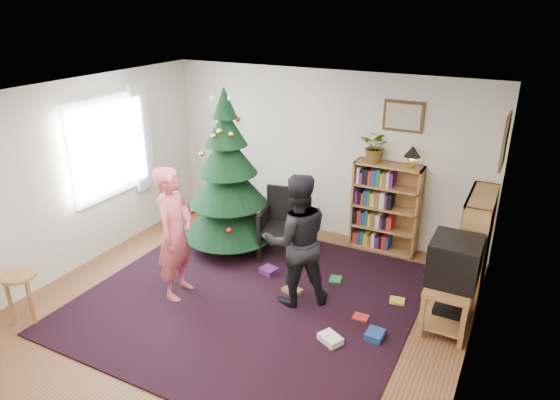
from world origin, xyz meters
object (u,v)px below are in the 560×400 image
at_px(table_lamp, 413,153).
at_px(tv_stand, 449,298).
at_px(picture_back, 403,116).
at_px(person_standing, 175,234).
at_px(potted_plant, 376,146).
at_px(picture_right, 505,141).
at_px(bookshelf_right, 475,244).
at_px(armchair, 284,220).
at_px(stool, 20,285).
at_px(crt_tv, 455,260).
at_px(christmas_tree, 228,186).
at_px(person_by_chair, 297,240).
at_px(bookshelf_back, 386,207).

bearing_deg(table_lamp, tv_stand, -58.82).
bearing_deg(picture_back, person_standing, -128.64).
distance_m(potted_plant, table_lamp, 0.50).
bearing_deg(tv_stand, picture_right, 73.30).
bearing_deg(bookshelf_right, armchair, 94.59).
bearing_deg(person_standing, stool, 127.18).
distance_m(crt_tv, table_lamp, 1.82).
relative_size(christmas_tree, stool, 3.86).
relative_size(person_standing, person_by_chair, 1.02).
bearing_deg(person_by_chair, crt_tv, 155.85).
distance_m(crt_tv, armchair, 2.46).
xyz_separation_m(picture_right, person_by_chair, (-1.96, -1.24, -1.13)).
height_order(crt_tv, stool, crt_tv).
height_order(bookshelf_back, person_by_chair, person_by_chair).
height_order(picture_back, tv_stand, picture_back).
relative_size(bookshelf_right, crt_tv, 2.29).
xyz_separation_m(armchair, person_by_chair, (0.66, -0.99, 0.28)).
bearing_deg(potted_plant, bookshelf_back, 0.00).
height_order(tv_stand, potted_plant, potted_plant).
bearing_deg(bookshelf_right, christmas_tree, 97.18).
xyz_separation_m(tv_stand, potted_plant, (-1.37, 1.44, 1.20)).
xyz_separation_m(bookshelf_back, table_lamp, (0.30, 0.00, 0.84)).
distance_m(person_by_chair, potted_plant, 1.99).
bearing_deg(christmas_tree, crt_tv, -7.14).
bearing_deg(stool, person_by_chair, 35.07).
height_order(picture_back, christmas_tree, christmas_tree).
height_order(bookshelf_back, table_lamp, table_lamp).
height_order(picture_right, tv_stand, picture_right).
distance_m(bookshelf_back, person_standing, 3.02).
relative_size(picture_back, tv_stand, 0.64).
bearing_deg(potted_plant, person_standing, -125.65).
relative_size(picture_right, armchair, 0.61).
bearing_deg(bookshelf_back, picture_back, 53.09).
distance_m(picture_back, potted_plant, 0.54).
relative_size(picture_back, picture_right, 0.92).
bearing_deg(bookshelf_right, picture_back, 57.12).
relative_size(bookshelf_back, person_by_chair, 0.80).
xyz_separation_m(picture_right, crt_tv, (-0.26, -0.85, -1.15)).
relative_size(tv_stand, person_by_chair, 0.53).
bearing_deg(crt_tv, picture_back, 124.12).
distance_m(picture_back, christmas_tree, 2.58).
xyz_separation_m(christmas_tree, bookshelf_back, (1.98, 1.05, -0.32)).
bearing_deg(table_lamp, person_by_chair, -114.65).
height_order(armchair, person_by_chair, person_by_chair).
xyz_separation_m(christmas_tree, bookshelf_right, (3.27, 0.41, -0.32)).
xyz_separation_m(bookshelf_back, tv_stand, (1.17, -1.44, -0.34)).
xyz_separation_m(christmas_tree, person_standing, (0.09, -1.31, -0.15)).
height_order(picture_back, stool, picture_back).
distance_m(bookshelf_right, person_standing, 3.62).
relative_size(picture_right, tv_stand, 0.70).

